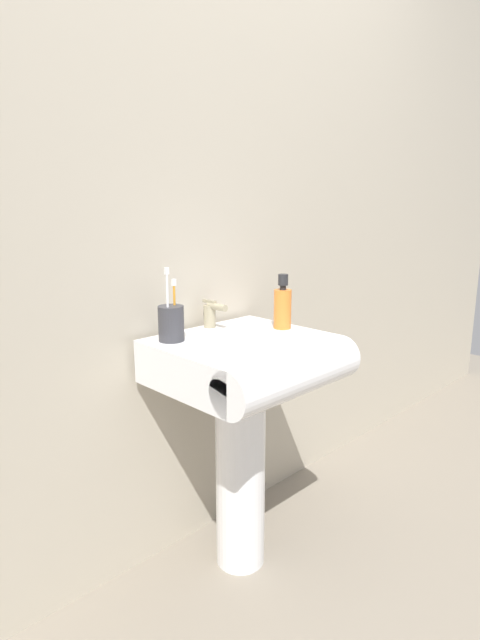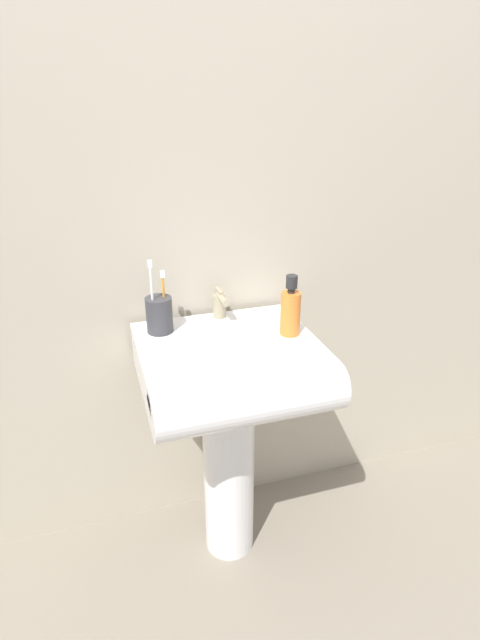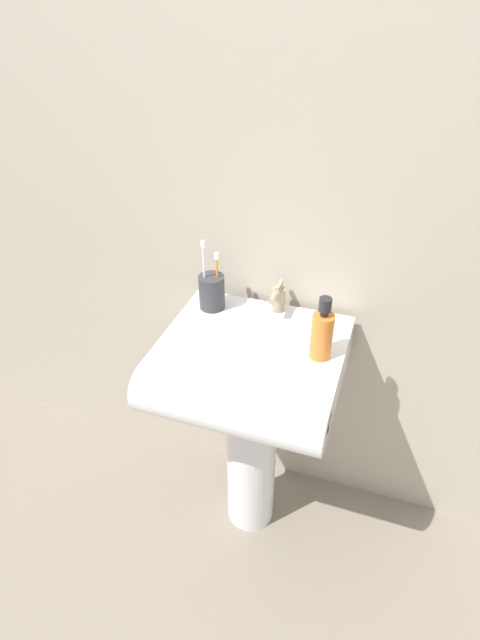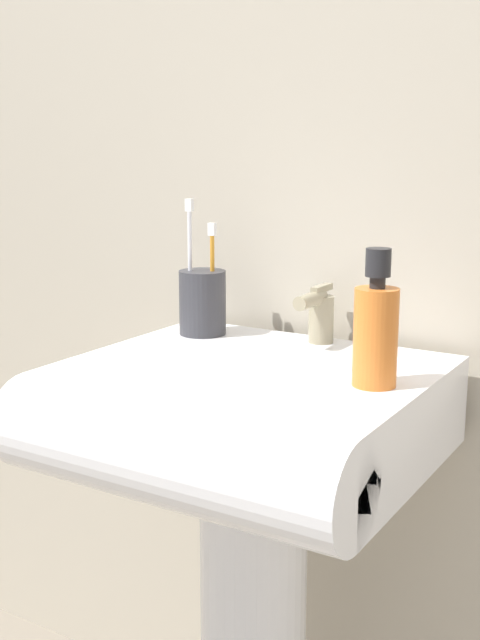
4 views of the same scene
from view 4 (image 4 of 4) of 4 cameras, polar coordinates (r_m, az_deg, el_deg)
wall_back at (r=1.32m, az=6.82°, el=17.76°), size 5.00×0.05×2.40m
sink_basin at (r=1.11m, az=-0.29°, el=-6.99°), size 0.49×0.47×0.13m
faucet at (r=1.25m, az=5.62°, el=0.46°), size 0.04×0.10×0.09m
toothbrush_cup at (r=1.30m, az=-2.69°, el=1.35°), size 0.08×0.08×0.22m
soap_bottle at (r=1.03m, az=9.63°, el=-0.77°), size 0.06×0.06×0.18m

